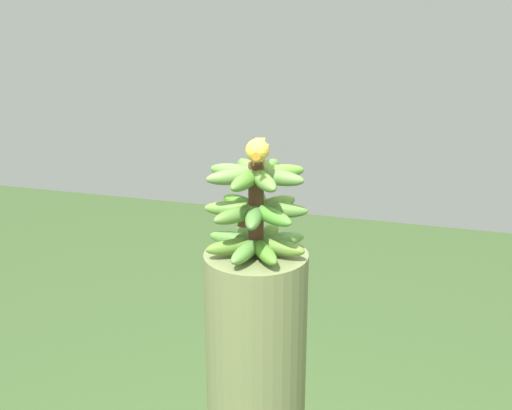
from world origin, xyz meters
name	(u,v)px	position (x,y,z in m)	size (l,w,h in m)	color
banana_bunch	(256,210)	(0.00, 0.00, 1.48)	(0.28, 0.28, 0.25)	#4C2D1E
perched_bird	(258,150)	(0.04, 0.02, 1.64)	(0.20, 0.07, 0.08)	#C68933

